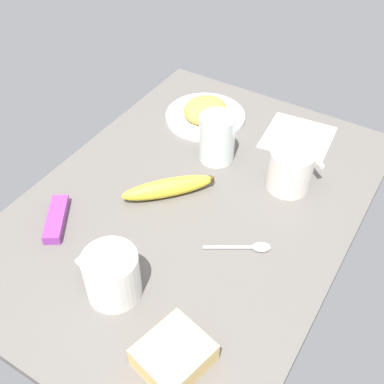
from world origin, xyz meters
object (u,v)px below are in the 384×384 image
sandwich_main (174,355)px  glass_of_milk (217,140)px  banana (168,188)px  paper_napkin (298,137)px  plate_of_food (205,113)px  coffee_mug_black (291,169)px  spoon (248,247)px  snack_bar (56,219)px  coffee_mug_milky (112,275)px

sandwich_main → glass_of_milk: size_ratio=1.10×
banana → paper_napkin: (32.81, -15.87, -1.81)cm
plate_of_food → coffee_mug_black: (-12.18, -27.86, 3.14)cm
plate_of_food → spoon: (-32.42, -28.38, -1.29)cm
coffee_mug_black → sandwich_main: bearing=-178.7°
snack_bar → plate_of_food: bearing=-42.3°
banana → spoon: bearing=-101.8°
plate_of_food → glass_of_milk: 16.05cm
plate_of_food → snack_bar: size_ratio=1.71×
paper_napkin → banana: bearing=154.2°
coffee_mug_black → spoon: bearing=-178.5°
plate_of_food → glass_of_milk: size_ratio=1.78×
sandwich_main → snack_bar: size_ratio=1.06×
glass_of_milk → spoon: size_ratio=0.95×
banana → glass_of_milk: bearing=-9.5°
coffee_mug_black → sandwich_main: coffee_mug_black is taller
sandwich_main → spoon: bearing=1.1°
coffee_mug_milky → spoon: coffee_mug_milky is taller
paper_napkin → sandwich_main: bearing=-174.9°
snack_bar → paper_napkin: snack_bar is taller
coffee_mug_black → coffee_mug_milky: 43.79cm
coffee_mug_black → snack_bar: 49.19cm
coffee_mug_black → glass_of_milk: (0.14, 17.83, 0.38)cm
plate_of_food → snack_bar: plate_of_food is taller
glass_of_milk → spoon: (-20.38, -18.35, -4.81)cm
sandwich_main → spoon: (26.48, 0.51, -1.82)cm
paper_napkin → snack_bar: bearing=149.2°
glass_of_milk → spoon: bearing=-138.0°
coffee_mug_milky → glass_of_milk: (41.31, 2.90, 0.33)cm
coffee_mug_black → glass_of_milk: bearing=89.5°
coffee_mug_milky → sandwich_main: bearing=-109.2°
plate_of_food → glass_of_milk: glass_of_milk is taller
glass_of_milk → plate_of_food: bearing=39.8°
sandwich_main → snack_bar: (12.50, 36.16, -1.20)cm
coffee_mug_black → banana: 26.07cm
coffee_mug_black → paper_napkin: coffee_mug_black is taller
plate_of_food → paper_napkin: bearing=-78.3°
coffee_mug_black → glass_of_milk: glass_of_milk is taller
spoon → coffee_mug_black: bearing=1.5°
spoon → banana: bearing=78.2°
coffee_mug_black → spoon: coffee_mug_black is taller
glass_of_milk → coffee_mug_black: bearing=-90.5°
coffee_mug_milky → snack_bar: size_ratio=1.03×
banana → paper_napkin: 36.49cm
coffee_mug_black → coffee_mug_milky: bearing=160.1°
paper_napkin → coffee_mug_milky: bearing=170.0°
plate_of_food → coffee_mug_black: 30.57cm
plate_of_food → spoon: size_ratio=1.70×
plate_of_food → paper_napkin: size_ratio=1.29×
glass_of_milk → banana: (-15.98, 2.67, -3.22)cm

